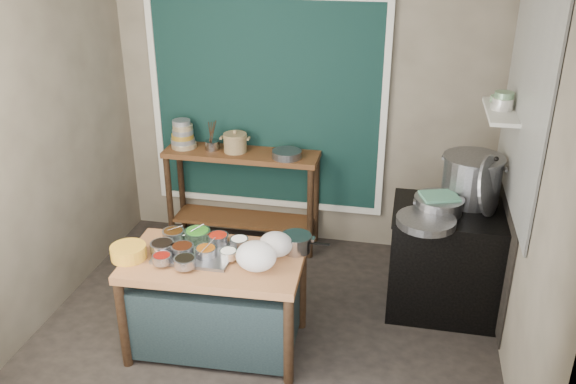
% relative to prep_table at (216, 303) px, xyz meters
% --- Properties ---
extents(floor, '(3.50, 3.00, 0.02)m').
position_rel_prep_table_xyz_m(floor, '(0.31, 0.30, -0.39)').
color(floor, '#2E2823').
rests_on(floor, ground).
extents(back_wall, '(3.50, 0.02, 2.80)m').
position_rel_prep_table_xyz_m(back_wall, '(0.31, 1.81, 1.02)').
color(back_wall, '#796D5D').
rests_on(back_wall, floor).
extents(left_wall, '(0.02, 3.00, 2.80)m').
position_rel_prep_table_xyz_m(left_wall, '(-1.45, 0.30, 1.02)').
color(left_wall, '#796D5D').
rests_on(left_wall, floor).
extents(right_wall, '(0.02, 3.00, 2.80)m').
position_rel_prep_table_xyz_m(right_wall, '(2.07, 0.30, 1.02)').
color(right_wall, '#796D5D').
rests_on(right_wall, floor).
extents(curtain_panel, '(2.10, 0.02, 1.90)m').
position_rel_prep_table_xyz_m(curtain_panel, '(-0.04, 1.77, 0.98)').
color(curtain_panel, black).
rests_on(curtain_panel, back_wall).
extents(curtain_frame, '(2.22, 0.03, 2.02)m').
position_rel_prep_table_xyz_m(curtain_frame, '(-0.04, 1.76, 0.98)').
color(curtain_frame, beige).
rests_on(curtain_frame, back_wall).
extents(tile_panel, '(0.02, 1.70, 1.70)m').
position_rel_prep_table_xyz_m(tile_panel, '(2.05, 0.85, 1.48)').
color(tile_panel, '#B2B2AA').
rests_on(tile_panel, right_wall).
extents(soot_patch, '(0.01, 1.30, 1.30)m').
position_rel_prep_table_xyz_m(soot_patch, '(2.05, 0.95, 0.32)').
color(soot_patch, black).
rests_on(soot_patch, right_wall).
extents(wall_shelf, '(0.22, 0.70, 0.03)m').
position_rel_prep_table_xyz_m(wall_shelf, '(1.94, 1.15, 1.23)').
color(wall_shelf, beige).
rests_on(wall_shelf, right_wall).
extents(prep_table, '(1.28, 0.78, 0.75)m').
position_rel_prep_table_xyz_m(prep_table, '(0.00, 0.00, 0.00)').
color(prep_table, '#965E36').
rests_on(prep_table, floor).
extents(back_counter, '(1.45, 0.40, 0.95)m').
position_rel_prep_table_xyz_m(back_counter, '(-0.24, 1.58, 0.10)').
color(back_counter, brown).
rests_on(back_counter, floor).
extents(stove_block, '(0.90, 0.68, 0.85)m').
position_rel_prep_table_xyz_m(stove_block, '(1.66, 0.85, 0.05)').
color(stove_block, black).
rests_on(stove_block, floor).
extents(stove_top, '(0.92, 0.69, 0.03)m').
position_rel_prep_table_xyz_m(stove_top, '(1.66, 0.85, 0.49)').
color(stove_top, black).
rests_on(stove_top, stove_block).
extents(condiment_tray, '(0.54, 0.39, 0.02)m').
position_rel_prep_table_xyz_m(condiment_tray, '(-0.14, 0.02, 0.39)').
color(condiment_tray, gray).
rests_on(condiment_tray, prep_table).
extents(condiment_bowls, '(0.67, 0.54, 0.08)m').
position_rel_prep_table_xyz_m(condiment_bowls, '(-0.17, 0.04, 0.43)').
color(condiment_bowls, gray).
rests_on(condiment_bowls, condiment_tray).
extents(yellow_basin, '(0.31, 0.31, 0.10)m').
position_rel_prep_table_xyz_m(yellow_basin, '(-0.58, -0.12, 0.42)').
color(yellow_basin, orange).
rests_on(yellow_basin, prep_table).
extents(saucepan, '(0.23, 0.23, 0.12)m').
position_rel_prep_table_xyz_m(saucepan, '(0.55, 0.23, 0.44)').
color(saucepan, gray).
rests_on(saucepan, prep_table).
extents(plastic_bag_a, '(0.30, 0.27, 0.21)m').
position_rel_prep_table_xyz_m(plastic_bag_a, '(0.33, -0.08, 0.48)').
color(plastic_bag_a, white).
rests_on(plastic_bag_a, prep_table).
extents(plastic_bag_b, '(0.27, 0.24, 0.18)m').
position_rel_prep_table_xyz_m(plastic_bag_b, '(0.42, 0.13, 0.46)').
color(plastic_bag_b, white).
rests_on(plastic_bag_b, prep_table).
extents(bowl_stack, '(0.24, 0.24, 0.27)m').
position_rel_prep_table_xyz_m(bowl_stack, '(-0.81, 1.58, 0.69)').
color(bowl_stack, tan).
rests_on(bowl_stack, back_counter).
extents(utensil_cup, '(0.16, 0.16, 0.08)m').
position_rel_prep_table_xyz_m(utensil_cup, '(-0.52, 1.59, 0.62)').
color(utensil_cup, gray).
rests_on(utensil_cup, back_counter).
extents(ceramic_crock, '(0.25, 0.25, 0.15)m').
position_rel_prep_table_xyz_m(ceramic_crock, '(-0.29, 1.57, 0.65)').
color(ceramic_crock, olive).
rests_on(ceramic_crock, back_counter).
extents(wide_bowl, '(0.35, 0.35, 0.07)m').
position_rel_prep_table_xyz_m(wide_bowl, '(0.21, 1.51, 0.61)').
color(wide_bowl, gray).
rests_on(wide_bowl, back_counter).
extents(stock_pot, '(0.62, 0.62, 0.38)m').
position_rel_prep_table_xyz_m(stock_pot, '(1.78, 1.06, 0.69)').
color(stock_pot, gray).
rests_on(stock_pot, stove_top).
extents(pot_lid, '(0.29, 0.48, 0.46)m').
position_rel_prep_table_xyz_m(pot_lid, '(1.90, 0.86, 0.73)').
color(pot_lid, gray).
rests_on(pot_lid, stove_top).
extents(steamer, '(0.50, 0.50, 0.12)m').
position_rel_prep_table_xyz_m(steamer, '(1.54, 0.80, 0.57)').
color(steamer, gray).
rests_on(steamer, stove_top).
extents(green_cloth, '(0.32, 0.28, 0.02)m').
position_rel_prep_table_xyz_m(green_cloth, '(1.54, 0.80, 0.64)').
color(green_cloth, '#4F8C66').
rests_on(green_cloth, steamer).
extents(shallow_pan, '(0.47, 0.47, 0.06)m').
position_rel_prep_table_xyz_m(shallow_pan, '(1.45, 0.57, 0.53)').
color(shallow_pan, gray).
rests_on(shallow_pan, stove_top).
extents(shelf_bowl_stack, '(0.17, 0.17, 0.13)m').
position_rel_prep_table_xyz_m(shelf_bowl_stack, '(1.94, 1.16, 1.30)').
color(shelf_bowl_stack, silver).
rests_on(shelf_bowl_stack, wall_shelf).
extents(shelf_bowl_green, '(0.16, 0.16, 0.05)m').
position_rel_prep_table_xyz_m(shelf_bowl_green, '(1.94, 1.35, 1.26)').
color(shelf_bowl_green, gray).
rests_on(shelf_bowl_green, wall_shelf).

